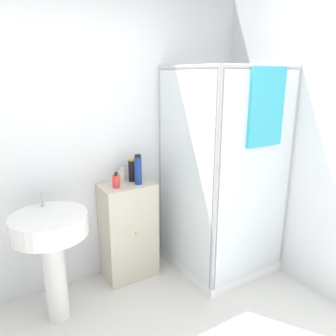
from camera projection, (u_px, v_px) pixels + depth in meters
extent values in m
cube|color=silver|center=(70.00, 145.00, 2.68)|extent=(6.40, 0.06, 2.50)
cube|color=white|center=(218.00, 258.00, 3.26)|extent=(0.85, 0.85, 0.09)
cylinder|color=#B2B2B7|center=(226.00, 157.00, 3.56)|extent=(0.04, 0.04, 1.88)
cylinder|color=#B2B2B7|center=(162.00, 168.00, 3.15)|extent=(0.04, 0.04, 1.88)
cylinder|color=#B2B2B7|center=(288.00, 176.00, 2.89)|extent=(0.04, 0.04, 1.88)
cylinder|color=#B2B2B7|center=(216.00, 193.00, 2.48)|extent=(0.04, 0.04, 1.88)
cylinder|color=#B2B2B7|center=(264.00, 67.00, 2.43)|extent=(0.82, 0.04, 0.04)
cylinder|color=#B2B2B7|center=(198.00, 68.00, 3.10)|extent=(0.82, 0.04, 0.04)
cylinder|color=#B2B2B7|center=(187.00, 67.00, 2.56)|extent=(0.04, 0.82, 0.04)
cylinder|color=#B2B2B7|center=(261.00, 68.00, 2.97)|extent=(0.04, 0.82, 0.04)
cube|color=silver|center=(256.00, 181.00, 2.67)|extent=(0.78, 0.01, 1.75)
cube|color=silver|center=(184.00, 176.00, 2.80)|extent=(0.01, 0.78, 1.75)
cylinder|color=#B7BABF|center=(215.00, 174.00, 3.45)|extent=(0.02, 0.02, 1.41)
cylinder|color=#B7BABF|center=(222.00, 105.00, 3.21)|extent=(0.07, 0.07, 0.04)
cube|color=#38ADC6|center=(267.00, 108.00, 2.50)|extent=(0.35, 0.03, 0.60)
cube|color=beige|center=(129.00, 231.00, 2.96)|extent=(0.46, 0.30, 0.89)
sphere|color=gold|center=(136.00, 234.00, 2.81)|extent=(0.02, 0.02, 0.02)
cylinder|color=white|center=(55.00, 277.00, 2.43)|extent=(0.16, 0.16, 0.71)
cylinder|color=white|center=(49.00, 225.00, 2.32)|extent=(0.54, 0.54, 0.15)
cylinder|color=#B7BABF|center=(42.00, 198.00, 2.43)|extent=(0.02, 0.02, 0.13)
cube|color=#B7BABF|center=(42.00, 192.00, 2.39)|extent=(0.02, 0.07, 0.02)
cylinder|color=red|center=(116.00, 182.00, 2.74)|extent=(0.06, 0.06, 0.11)
cylinder|color=black|center=(116.00, 174.00, 2.72)|extent=(0.02, 0.02, 0.02)
cube|color=black|center=(116.00, 173.00, 2.70)|extent=(0.02, 0.03, 0.01)
cylinder|color=black|center=(132.00, 171.00, 2.90)|extent=(0.06, 0.06, 0.19)
cylinder|color=gold|center=(132.00, 159.00, 2.87)|extent=(0.05, 0.05, 0.02)
cylinder|color=navy|center=(138.00, 171.00, 2.81)|extent=(0.06, 0.06, 0.24)
cylinder|color=black|center=(138.00, 156.00, 2.77)|extent=(0.05, 0.05, 0.02)
cylinder|color=beige|center=(122.00, 176.00, 2.88)|extent=(0.06, 0.06, 0.10)
cylinder|color=silver|center=(122.00, 170.00, 2.86)|extent=(0.02, 0.02, 0.02)
cube|color=silver|center=(122.00, 168.00, 2.85)|extent=(0.01, 0.03, 0.01)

